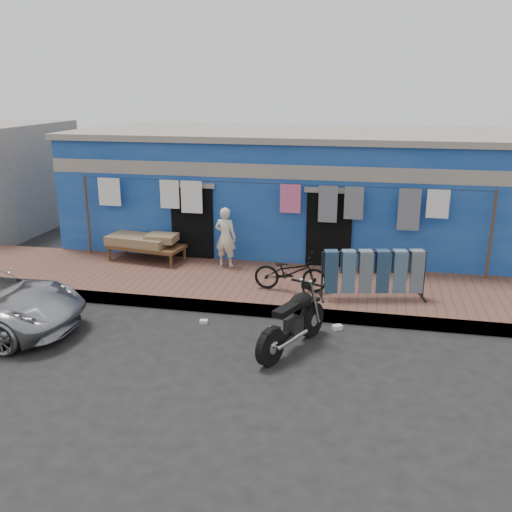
{
  "coord_description": "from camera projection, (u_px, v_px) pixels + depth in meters",
  "views": [
    {
      "loc": [
        2.36,
        -9.13,
        4.58
      ],
      "look_at": [
        0.0,
        2.0,
        1.15
      ],
      "focal_mm": 40.0,
      "sensor_mm": 36.0,
      "label": 1
    }
  ],
  "objects": [
    {
      "name": "jeans_rack",
      "position": [
        373.0,
        274.0,
        11.9
      ],
      "size": [
        2.45,
        1.42,
        1.08
      ],
      "primitive_type": null,
      "rotation": [
        0.0,
        0.0,
        0.22
      ],
      "color": "black",
      "rests_on": "sidewalk"
    },
    {
      "name": "clothesline",
      "position": [
        278.0,
        204.0,
        13.79
      ],
      "size": [
        10.06,
        0.06,
        2.1
      ],
      "color": "brown",
      "rests_on": "sidewalk"
    },
    {
      "name": "motorcycle",
      "position": [
        292.0,
        320.0,
        10.11
      ],
      "size": [
        1.89,
        2.23,
        1.15
      ],
      "primitive_type": null,
      "rotation": [
        0.0,
        0.0,
        -0.39
      ],
      "color": "black",
      "rests_on": "ground"
    },
    {
      "name": "seated_person",
      "position": [
        226.0,
        237.0,
        13.97
      ],
      "size": [
        0.59,
        0.44,
        1.49
      ],
      "primitive_type": "imported",
      "rotation": [
        0.0,
        0.0,
        2.98
      ],
      "color": "beige",
      "rests_on": "sidewalk"
    },
    {
      "name": "building",
      "position": [
        292.0,
        189.0,
        16.4
      ],
      "size": [
        12.2,
        5.2,
        3.36
      ],
      "color": "#123F96",
      "rests_on": "ground"
    },
    {
      "name": "sidewalk",
      "position": [
        265.0,
        286.0,
        13.12
      ],
      "size": [
        28.0,
        3.0,
        0.25
      ],
      "primitive_type": "cube",
      "color": "brown",
      "rests_on": "ground"
    },
    {
      "name": "litter_b",
      "position": [
        337.0,
        327.0,
        11.1
      ],
      "size": [
        0.22,
        0.2,
        0.09
      ],
      "primitive_type": "cube",
      "rotation": [
        0.0,
        0.0,
        0.55
      ],
      "color": "silver",
      "rests_on": "ground"
    },
    {
      "name": "litter_c",
      "position": [
        272.0,
        330.0,
        10.99
      ],
      "size": [
        0.15,
        0.19,
        0.07
      ],
      "primitive_type": "cube",
      "rotation": [
        0.0,
        0.0,
        1.55
      ],
      "color": "silver",
      "rests_on": "ground"
    },
    {
      "name": "bicycle",
      "position": [
        291.0,
        268.0,
        12.37
      ],
      "size": [
        1.59,
        0.58,
        1.03
      ],
      "primitive_type": "imported",
      "rotation": [
        0.0,
        0.0,
        1.56
      ],
      "color": "black",
      "rests_on": "sidewalk"
    },
    {
      "name": "curb",
      "position": [
        251.0,
        310.0,
        11.76
      ],
      "size": [
        28.0,
        0.1,
        0.25
      ],
      "primitive_type": "cube",
      "color": "gray",
      "rests_on": "ground"
    },
    {
      "name": "litter_a",
      "position": [
        204.0,
        322.0,
        11.39
      ],
      "size": [
        0.18,
        0.15,
        0.07
      ],
      "primitive_type": "cube",
      "rotation": [
        0.0,
        0.0,
        0.19
      ],
      "color": "silver",
      "rests_on": "ground"
    },
    {
      "name": "charpoy",
      "position": [
        147.0,
        247.0,
        14.56
      ],
      "size": [
        2.29,
        1.54,
        0.68
      ],
      "primitive_type": null,
      "rotation": [
        0.0,
        0.0,
        -0.15
      ],
      "color": "brown",
      "rests_on": "sidewalk"
    },
    {
      "name": "ground",
      "position": [
        233.0,
        348.0,
        10.35
      ],
      "size": [
        80.0,
        80.0,
        0.0
      ],
      "primitive_type": "plane",
      "color": "black",
      "rests_on": "ground"
    }
  ]
}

